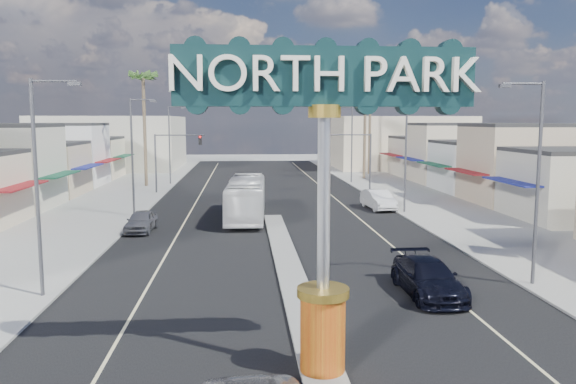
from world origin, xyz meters
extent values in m
plane|color=gray|center=(0.00, 30.00, 0.00)|extent=(160.00, 160.00, 0.00)
cube|color=black|center=(0.00, 30.00, 0.01)|extent=(20.00, 120.00, 0.01)
cube|color=gray|center=(0.00, 14.00, 0.08)|extent=(1.30, 30.00, 0.16)
cube|color=gray|center=(-14.00, 30.00, 0.06)|extent=(8.00, 120.00, 0.12)
cube|color=gray|center=(14.00, 30.00, 0.06)|extent=(8.00, 120.00, 0.12)
cube|color=beige|center=(-24.00, 43.00, 3.00)|extent=(12.00, 42.00, 6.00)
cube|color=#B7B29E|center=(24.00, 43.00, 3.00)|extent=(12.00, 42.00, 6.00)
cube|color=#B7B29E|center=(-22.00, 75.00, 4.00)|extent=(20.00, 20.00, 8.00)
cube|color=beige|center=(22.00, 75.00, 4.00)|extent=(20.00, 20.00, 8.00)
cylinder|color=red|center=(0.00, 2.00, 1.26)|extent=(1.30, 1.30, 2.20)
cylinder|color=gold|center=(0.00, 2.00, 2.49)|extent=(1.50, 1.50, 0.25)
cylinder|color=#B7B7BC|center=(0.00, 2.00, 5.01)|extent=(0.36, 0.36, 4.80)
cylinder|color=gold|center=(0.00, 2.00, 7.58)|extent=(0.90, 0.90, 0.35)
cube|color=black|center=(0.00, 2.00, 8.51)|extent=(8.20, 0.50, 1.60)
cylinder|color=#47474C|center=(-11.00, 44.00, 3.00)|extent=(0.18, 0.18, 6.00)
cylinder|color=#47474C|center=(-8.50, 44.00, 5.90)|extent=(5.00, 0.12, 0.12)
cube|color=black|center=(-6.50, 44.00, 5.40)|extent=(0.32, 0.32, 1.00)
sphere|color=red|center=(-6.50, 43.82, 5.72)|extent=(0.22, 0.22, 0.22)
cylinder|color=#47474C|center=(11.00, 44.00, 3.00)|extent=(0.18, 0.18, 6.00)
cylinder|color=#47474C|center=(8.50, 44.00, 5.90)|extent=(5.00, 0.12, 0.12)
cube|color=black|center=(6.50, 44.00, 5.40)|extent=(0.32, 0.32, 1.00)
sphere|color=red|center=(6.50, 43.82, 5.72)|extent=(0.22, 0.22, 0.22)
cylinder|color=#47474C|center=(-10.60, 10.00, 4.50)|extent=(0.16, 0.16, 9.00)
cylinder|color=#47474C|center=(-9.70, 10.00, 8.90)|extent=(1.80, 0.10, 0.10)
cube|color=#47474C|center=(-8.90, 10.00, 8.80)|extent=(0.50, 0.22, 0.15)
cylinder|color=#47474C|center=(-10.60, 30.00, 4.50)|extent=(0.16, 0.16, 9.00)
cylinder|color=#47474C|center=(-9.70, 30.00, 8.90)|extent=(1.80, 0.10, 0.10)
cube|color=#47474C|center=(-8.90, 30.00, 8.80)|extent=(0.50, 0.22, 0.15)
cylinder|color=#47474C|center=(-10.60, 52.00, 4.50)|extent=(0.16, 0.16, 9.00)
cylinder|color=#47474C|center=(-9.70, 52.00, 8.90)|extent=(1.80, 0.10, 0.10)
cube|color=#47474C|center=(-8.90, 52.00, 8.80)|extent=(0.50, 0.22, 0.15)
cylinder|color=#47474C|center=(10.60, 10.00, 4.50)|extent=(0.16, 0.16, 9.00)
cylinder|color=#47474C|center=(9.70, 10.00, 8.90)|extent=(1.80, 0.10, 0.10)
cube|color=#47474C|center=(8.90, 10.00, 8.80)|extent=(0.50, 0.22, 0.15)
cylinder|color=#47474C|center=(10.60, 30.00, 4.50)|extent=(0.16, 0.16, 9.00)
cylinder|color=#47474C|center=(9.70, 30.00, 8.90)|extent=(1.80, 0.10, 0.10)
cube|color=#47474C|center=(8.90, 30.00, 8.80)|extent=(0.50, 0.22, 0.15)
cylinder|color=#47474C|center=(10.60, 52.00, 4.50)|extent=(0.16, 0.16, 9.00)
cylinder|color=#47474C|center=(9.70, 52.00, 8.90)|extent=(1.80, 0.10, 0.10)
cube|color=#47474C|center=(8.90, 52.00, 8.80)|extent=(0.50, 0.22, 0.15)
cylinder|color=brown|center=(-13.00, 50.00, 6.00)|extent=(0.36, 0.36, 12.00)
cylinder|color=brown|center=(13.00, 56.00, 5.50)|extent=(0.36, 0.36, 11.00)
cylinder|color=brown|center=(15.00, 62.00, 6.50)|extent=(0.36, 0.36, 13.00)
imported|color=black|center=(5.50, 9.12, 0.76)|extent=(2.23, 5.26, 1.51)
imported|color=slate|center=(-9.00, 24.02, 0.71)|extent=(1.89, 4.24, 1.42)
imported|color=silver|center=(9.00, 32.15, 0.81)|extent=(2.18, 5.04, 1.61)
imported|color=silver|center=(-2.00, 28.40, 1.57)|extent=(3.16, 11.35, 3.13)
camera|label=1|loc=(-2.25, -13.35, 7.32)|focal=35.00mm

